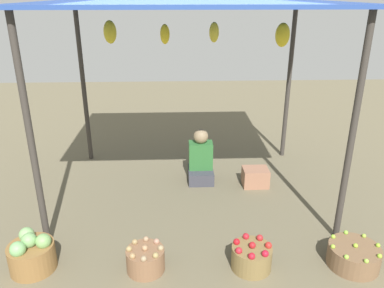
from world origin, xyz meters
TOP-DOWN VIEW (x-y plane):
  - ground_plane at (0.00, 0.00)m, footprint 14.00×14.00m
  - market_stall_structure at (0.00, 0.00)m, footprint 3.52×2.62m
  - vendor_person at (0.17, 0.31)m, footprint 0.36×0.44m
  - basket_cabbages at (-1.63, -1.57)m, footprint 0.45×0.45m
  - basket_potatoes at (-0.50, -1.63)m, footprint 0.38×0.38m
  - basket_red_apples at (0.55, -1.64)m, footprint 0.40×0.40m
  - basket_limes at (1.59, -1.65)m, footprint 0.51×0.51m
  - wooden_crate_near_vendor at (0.94, 0.10)m, footprint 0.36×0.29m

SIDE VIEW (x-z plane):
  - ground_plane at x=0.00m, z-range 0.00..0.00m
  - basket_limes at x=1.59m, z-range -0.02..0.24m
  - basket_potatoes at x=-0.50m, z-range -0.02..0.27m
  - basket_red_apples at x=0.55m, z-range -0.02..0.28m
  - wooden_crate_near_vendor at x=0.94m, z-range 0.00..0.26m
  - basket_cabbages at x=-1.63m, z-range -0.03..0.38m
  - vendor_person at x=0.17m, z-range -0.09..0.69m
  - market_stall_structure at x=0.00m, z-range 1.07..3.55m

